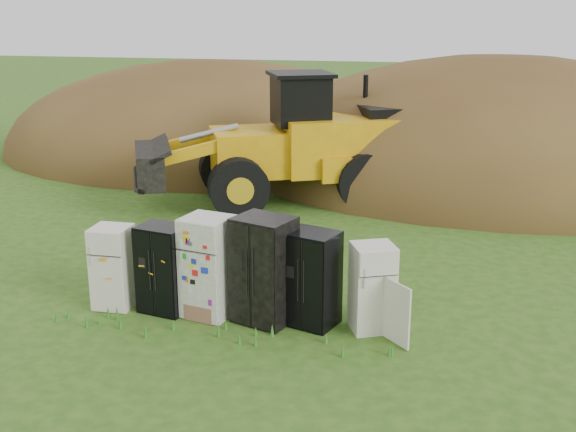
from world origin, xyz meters
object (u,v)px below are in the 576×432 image
fridge_leftmost (113,267)px  wheel_loader (268,140)px  fridge_sticker (208,267)px  fridge_dark_mid (264,270)px  fridge_black_side (164,269)px  fridge_open_door (372,287)px  fridge_black_right (312,279)px

fridge_leftmost → wheel_loader: bearing=81.4°
fridge_sticker → fridge_dark_mid: 1.06m
wheel_loader → fridge_leftmost: bearing=-122.6°
fridge_leftmost → fridge_sticker: 1.87m
fridge_black_side → wheel_loader: bearing=101.8°
fridge_leftmost → fridge_dark_mid: 2.93m
fridge_black_side → fridge_dark_mid: 1.92m
fridge_open_door → wheel_loader: wheel_loader is taller
fridge_leftmost → fridge_black_right: bearing=-0.2°
fridge_sticker → fridge_black_right: (1.91, 0.00, -0.07)m
fridge_black_side → fridge_open_door: fridge_black_side is taller
fridge_black_side → wheel_loader: wheel_loader is taller
fridge_open_door → fridge_leftmost: bearing=157.0°
fridge_sticker → fridge_black_side: bearing=-167.9°
fridge_sticker → wheel_loader: wheel_loader is taller
fridge_black_side → fridge_dark_mid: fridge_dark_mid is taller
fridge_dark_mid → wheel_loader: size_ratio=0.25×
fridge_black_right → wheel_loader: bearing=128.2°
fridge_black_side → fridge_leftmost: bearing=-165.8°
fridge_open_door → fridge_black_right: bearing=157.2°
fridge_dark_mid → fridge_open_door: fridge_dark_mid is taller
fridge_black_right → fridge_open_door: fridge_black_right is taller
fridge_dark_mid → fridge_black_right: bearing=22.9°
fridge_leftmost → fridge_dark_mid: fridge_dark_mid is taller
fridge_leftmost → fridge_black_side: bearing=1.2°
fridge_dark_mid → fridge_black_right: (0.86, 0.04, -0.11)m
fridge_leftmost → fridge_black_side: fridge_black_side is taller
fridge_black_right → fridge_sticker: bearing=-160.9°
fridge_dark_mid → fridge_black_right: size_ratio=1.13×
fridge_black_right → wheel_loader: wheel_loader is taller
fridge_dark_mid → fridge_black_right: 0.87m
fridge_dark_mid → wheel_loader: wheel_loader is taller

